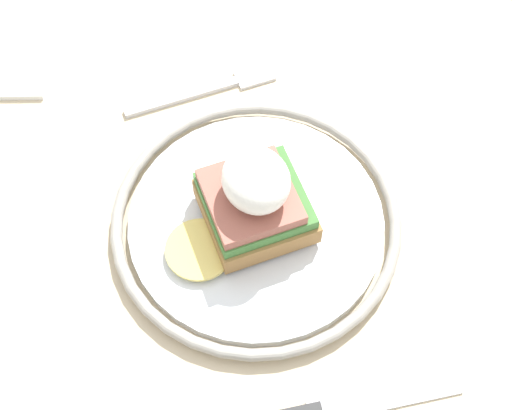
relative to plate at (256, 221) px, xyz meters
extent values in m
cube|color=#C6B28E|center=(-0.01, -0.02, -0.02)|extent=(1.08, 0.72, 0.03)
cylinder|color=#C6B28E|center=(-0.49, 0.28, -0.40)|extent=(0.06, 0.06, 0.72)
cylinder|color=silver|center=(0.00, 0.00, 0.00)|extent=(0.21, 0.21, 0.01)
torus|color=gray|center=(0.00, 0.00, 0.00)|extent=(0.24, 0.24, 0.01)
cube|color=#9E703D|center=(0.00, 0.00, 0.02)|extent=(0.08, 0.08, 0.02)
cube|color=#427A38|center=(0.00, 0.00, 0.03)|extent=(0.08, 0.08, 0.01)
cube|color=#9E5647|center=(0.00, 0.00, 0.04)|extent=(0.07, 0.07, 0.01)
ellipsoid|color=white|center=(0.00, 0.00, 0.07)|extent=(0.06, 0.05, 0.04)
cylinder|color=#EAD166|center=(0.01, -0.05, 0.01)|extent=(0.06, 0.06, 0.00)
cube|color=silver|center=(-0.15, -0.02, -0.01)|extent=(0.01, 0.11, 0.00)
cube|color=silver|center=(-0.15, 0.06, -0.01)|extent=(0.02, 0.04, 0.00)
cube|color=silver|center=(0.17, 0.04, -0.01)|extent=(0.04, 0.12, 0.00)
camera|label=1|loc=(0.27, -0.10, 0.52)|focal=50.00mm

